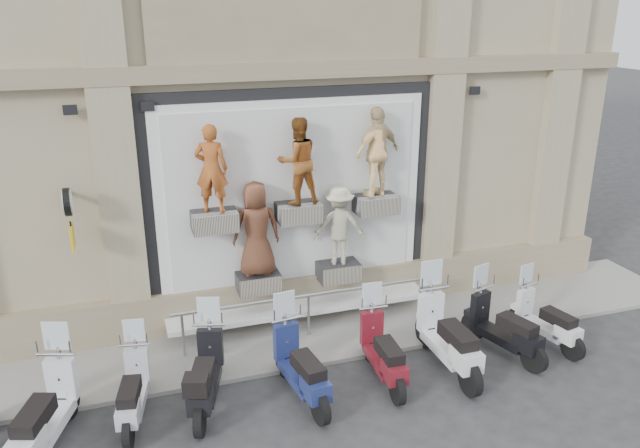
# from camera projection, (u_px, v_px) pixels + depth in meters

# --- Properties ---
(ground) EXTENTS (90.00, 90.00, 0.00)m
(ground) POSITION_uv_depth(u_px,v_px,m) (346.00, 399.00, 9.95)
(ground) COLOR #2A2A2D
(ground) RESTS_ON ground
(sidewalk) EXTENTS (16.00, 2.20, 0.08)m
(sidewalk) POSITION_uv_depth(u_px,v_px,m) (307.00, 334.00, 11.81)
(sidewalk) COLOR gray
(sidewalk) RESTS_ON ground
(building) EXTENTS (14.00, 8.60, 12.00)m
(building) POSITION_uv_depth(u_px,v_px,m) (241.00, 1.00, 14.20)
(building) COLOR tan
(building) RESTS_ON ground
(shop_vitrine) EXTENTS (5.60, 0.83, 4.30)m
(shop_vitrine) POSITION_uv_depth(u_px,v_px,m) (299.00, 207.00, 11.64)
(shop_vitrine) COLOR black
(shop_vitrine) RESTS_ON ground
(guard_rail) EXTENTS (5.06, 0.10, 0.93)m
(guard_rail) POSITION_uv_depth(u_px,v_px,m) (309.00, 316.00, 11.58)
(guard_rail) COLOR #9EA0A5
(guard_rail) RESTS_ON ground
(clock_sign_bracket) EXTENTS (0.10, 0.80, 1.02)m
(clock_sign_bracket) POSITION_uv_depth(u_px,v_px,m) (69.00, 210.00, 10.06)
(clock_sign_bracket) COLOR black
(clock_sign_bracket) RESTS_ON ground
(scooter_b) EXTENTS (1.22, 2.12, 1.66)m
(scooter_b) POSITION_uv_depth(u_px,v_px,m) (43.00, 399.00, 8.55)
(scooter_b) COLOR silver
(scooter_b) RESTS_ON ground
(scooter_c) EXTENTS (0.82, 1.79, 1.40)m
(scooter_c) POSITION_uv_depth(u_px,v_px,m) (132.00, 380.00, 9.22)
(scooter_c) COLOR #AEB1BC
(scooter_c) RESTS_ON ground
(scooter_d) EXTENTS (1.10, 2.01, 1.57)m
(scooter_d) POSITION_uv_depth(u_px,v_px,m) (205.00, 362.00, 9.52)
(scooter_d) COLOR black
(scooter_d) RESTS_ON ground
(scooter_e) EXTENTS (0.81, 2.01, 1.58)m
(scooter_e) POSITION_uv_depth(u_px,v_px,m) (301.00, 354.00, 9.72)
(scooter_e) COLOR navy
(scooter_e) RESTS_ON ground
(scooter_f) EXTENTS (0.66, 1.89, 1.51)m
(scooter_f) POSITION_uv_depth(u_px,v_px,m) (383.00, 340.00, 10.21)
(scooter_f) COLOR #5E1019
(scooter_f) RESTS_ON ground
(scooter_g) EXTENTS (0.65, 2.16, 1.75)m
(scooter_g) POSITION_uv_depth(u_px,v_px,m) (449.00, 324.00, 10.47)
(scooter_g) COLOR silver
(scooter_g) RESTS_ON ground
(scooter_h) EXTENTS (1.04, 1.96, 1.53)m
(scooter_h) POSITION_uv_depth(u_px,v_px,m) (505.00, 316.00, 10.96)
(scooter_h) COLOR black
(scooter_h) RESTS_ON ground
(scooter_i) EXTENTS (0.84, 1.78, 1.39)m
(scooter_i) POSITION_uv_depth(u_px,v_px,m) (548.00, 310.00, 11.32)
(scooter_i) COLOR silver
(scooter_i) RESTS_ON ground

